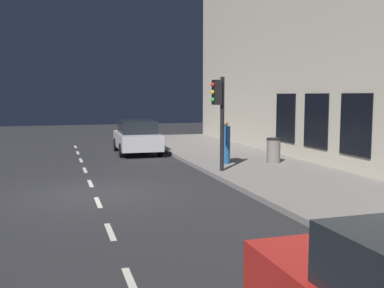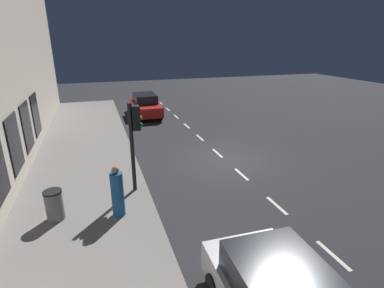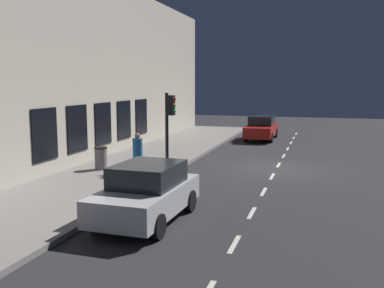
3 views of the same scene
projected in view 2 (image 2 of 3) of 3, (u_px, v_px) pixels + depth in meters
name	position (u px, v px, depth m)	size (l,w,h in m)	color
ground_plane	(226.00, 160.00, 13.85)	(60.00, 60.00, 0.00)	#28282B
sidewalk	(85.00, 177.00, 11.98)	(4.50, 32.00, 0.15)	gray
lane_centre_line	(217.00, 153.00, 14.74)	(0.12, 27.20, 0.01)	beige
traffic_light	(135.00, 132.00, 10.16)	(0.49, 0.32, 3.21)	black
parked_car_0	(145.00, 105.00, 21.88)	(1.85, 4.59, 1.58)	red
pedestrian_0	(117.00, 193.00, 9.05)	(0.43, 0.43, 1.65)	#1E5189
trash_bin	(54.00, 205.00, 8.93)	(0.55, 0.55, 0.95)	slate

